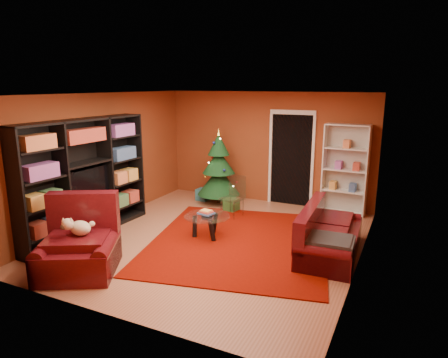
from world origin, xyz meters
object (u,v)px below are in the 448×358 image
at_px(white_bookshelf, 345,170).
at_px(coffee_table, 207,226).
at_px(rug, 239,241).
at_px(dog, 80,228).
at_px(armchair, 77,244).
at_px(acrylic_chair, 232,199).
at_px(sofa, 331,230).
at_px(gift_box_green, 231,205).
at_px(media_unit, 85,178).
at_px(gift_box_teal, 203,194).
at_px(christmas_tree, 219,167).

distance_m(white_bookshelf, coffee_table, 3.33).
bearing_deg(rug, dog, -129.17).
bearing_deg(armchair, rug, 22.49).
xyz_separation_m(white_bookshelf, acrylic_chair, (-2.08, -1.27, -0.57)).
xyz_separation_m(white_bookshelf, sofa, (0.18, -2.29, -0.56)).
bearing_deg(coffee_table, armchair, -117.63).
bearing_deg(armchair, dog, 45.00).
distance_m(gift_box_green, dog, 3.77).
distance_m(white_bookshelf, acrylic_chair, 2.50).
relative_size(rug, acrylic_chair, 4.44).
height_order(media_unit, white_bookshelf, media_unit).
bearing_deg(coffee_table, media_unit, -159.38).
bearing_deg(gift_box_green, gift_box_teal, 153.71).
height_order(rug, coffee_table, coffee_table).
bearing_deg(coffee_table, christmas_tree, 110.79).
height_order(christmas_tree, gift_box_green, christmas_tree).
xyz_separation_m(armchair, sofa, (3.27, 2.32, -0.05)).
bearing_deg(gift_box_teal, white_bookshelf, 7.20).
relative_size(rug, gift_box_teal, 12.79).
bearing_deg(sofa, gift_box_teal, 58.38).
height_order(sofa, coffee_table, sofa).
xyz_separation_m(white_bookshelf, dog, (-3.07, -4.54, -0.29)).
height_order(media_unit, gift_box_teal, media_unit).
relative_size(gift_box_teal, dog, 0.70).
xyz_separation_m(media_unit, christmas_tree, (1.32, 2.88, -0.22)).
relative_size(coffee_table, acrylic_chair, 1.05).
bearing_deg(gift_box_teal, media_unit, -106.38).
height_order(gift_box_teal, gift_box_green, gift_box_teal).
relative_size(white_bookshelf, acrylic_chair, 2.50).
bearing_deg(gift_box_green, white_bookshelf, 21.64).
relative_size(rug, dog, 8.90).
xyz_separation_m(media_unit, sofa, (4.29, 1.05, -0.67)).
bearing_deg(white_bookshelf, sofa, -83.16).
xyz_separation_m(gift_box_green, dog, (-0.80, -3.64, 0.55)).
bearing_deg(coffee_table, dog, -117.99).
bearing_deg(white_bookshelf, gift_box_teal, -170.45).
xyz_separation_m(christmas_tree, sofa, (2.98, -1.84, -0.46)).
height_order(media_unit, gift_box_green, media_unit).
relative_size(gift_box_green, acrylic_chair, 0.34).
bearing_deg(dog, christmas_tree, 57.31).
distance_m(gift_box_teal, gift_box_green, 1.10).
xyz_separation_m(gift_box_teal, armchair, (0.17, -4.20, 0.32)).
bearing_deg(media_unit, gift_box_teal, 75.88).
height_order(gift_box_green, acrylic_chair, acrylic_chair).
bearing_deg(gift_box_green, dog, -102.39).
bearing_deg(acrylic_chair, white_bookshelf, 43.20).
height_order(gift_box_green, sofa, sofa).
relative_size(christmas_tree, gift_box_teal, 6.41).
bearing_deg(gift_box_teal, acrylic_chair, -36.21).
bearing_deg(christmas_tree, acrylic_chair, -48.62).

